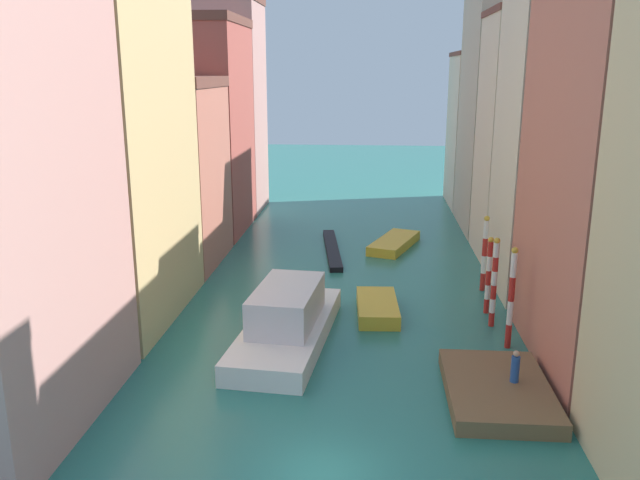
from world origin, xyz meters
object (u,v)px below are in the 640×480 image
mooring_pole_1 (494,282)px  vaporetto_white (287,321)px  person_on_dock (515,367)px  mooring_pole_3 (485,253)px  mooring_pole_0 (511,297)px  mooring_pole_2 (489,275)px  motorboat_1 (377,307)px  gondola_black (332,249)px  motorboat_0 (394,243)px  waterfront_dock (497,390)px

mooring_pole_1 → vaporetto_white: bearing=-164.8°
mooring_pole_1 → vaporetto_white: mooring_pole_1 is taller
person_on_dock → mooring_pole_1: size_ratio=0.29×
mooring_pole_3 → mooring_pole_1: bearing=-94.5°
person_on_dock → mooring_pole_0: bearing=81.4°
person_on_dock → mooring_pole_0: 5.34m
mooring_pole_1 → mooring_pole_2: (0.06, 1.98, -0.24)m
person_on_dock → motorboat_1: 10.87m
motorboat_1 → gondola_black: bearing=104.7°
vaporetto_white → motorboat_1: size_ratio=2.21×
mooring_pole_2 → vaporetto_white: size_ratio=0.39×
motorboat_0 → mooring_pole_2: bearing=-70.7°
person_on_dock → vaporetto_white: bearing=154.3°
person_on_dock → vaporetto_white: vaporetto_white is taller
waterfront_dock → motorboat_0: size_ratio=0.94×
waterfront_dock → vaporetto_white: 10.98m
gondola_black → motorboat_1: (3.39, -12.93, 0.21)m
waterfront_dock → motorboat_1: 10.62m
person_on_dock → mooring_pole_3: size_ratio=0.29×
vaporetto_white → motorboat_1: 6.29m
vaporetto_white → mooring_pole_2: bearing=24.3°
mooring_pole_2 → vaporetto_white: bearing=-155.7°
mooring_pole_0 → gondola_black: mooring_pole_0 is taller
mooring_pole_1 → mooring_pole_0: bearing=-83.5°
mooring_pole_0 → vaporetto_white: size_ratio=0.46×
mooring_pole_2 → waterfront_dock: bearing=-96.8°
mooring_pole_0 → gondola_black: (-9.89, 17.00, -2.48)m
waterfront_dock → vaporetto_white: (-9.66, 5.17, 0.78)m
waterfront_dock → mooring_pole_2: bearing=83.2°
vaporetto_white → motorboat_0: 19.66m
mooring_pole_0 → motorboat_1: mooring_pole_0 is taller
vaporetto_white → gondola_black: vaporetto_white is taller
gondola_black → mooring_pole_2: bearing=-51.8°
mooring_pole_1 → motorboat_1: mooring_pole_1 is taller
mooring_pole_0 → vaporetto_white: 11.24m
mooring_pole_1 → motorboat_0: bearing=106.9°
person_on_dock → motorboat_1: (-5.73, 9.19, -0.95)m
waterfront_dock → mooring_pole_3: bearing=83.4°
waterfront_dock → motorboat_0: (-3.63, 23.86, 0.01)m
mooring_pole_2 → motorboat_0: 14.74m
person_on_dock → vaporetto_white: 11.51m
mooring_pole_3 → motorboat_0: 11.32m
mooring_pole_1 → mooring_pole_3: size_ratio=1.03×
mooring_pole_3 → mooring_pole_2: bearing=-96.0°
mooring_pole_1 → mooring_pole_3: 5.99m
mooring_pole_0 → mooring_pole_3: mooring_pole_0 is taller
person_on_dock → motorboat_1: size_ratio=0.27×
mooring_pole_3 → motorboat_0: bearing=118.2°
mooring_pole_1 → vaporetto_white: size_ratio=0.44×
mooring_pole_2 → person_on_dock: bearing=-92.9°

